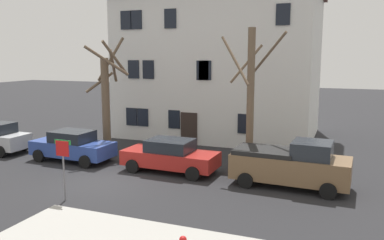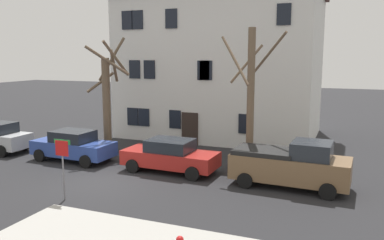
{
  "view_description": "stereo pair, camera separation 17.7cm",
  "coord_description": "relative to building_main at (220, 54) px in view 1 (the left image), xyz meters",
  "views": [
    {
      "loc": [
        10.05,
        -14.64,
        5.69
      ],
      "look_at": [
        3.12,
        3.13,
        2.6
      ],
      "focal_mm": 37.15,
      "sensor_mm": 36.0,
      "label": 1
    },
    {
      "loc": [
        10.22,
        -14.58,
        5.69
      ],
      "look_at": [
        3.12,
        3.13,
        2.6
      ],
      "focal_mm": 37.15,
      "sensor_mm": 36.0,
      "label": 2
    }
  ],
  "objects": [
    {
      "name": "ground_plane",
      "position": [
        -1.49,
        -12.9,
        -5.8
      ],
      "size": [
        120.0,
        120.0,
        0.0
      ],
      "primitive_type": "plane",
      "color": "#262628"
    },
    {
      "name": "building_main",
      "position": [
        0.0,
        0.0,
        0.0
      ],
      "size": [
        13.78,
        8.85,
        11.46
      ],
      "color": "white",
      "rests_on": "ground_plane"
    },
    {
      "name": "tree_bare_near",
      "position": [
        -4.69,
        -7.53,
        -2.49
      ],
      "size": [
        3.02,
        3.02,
        6.8
      ],
      "color": "brown",
      "rests_on": "ground_plane"
    },
    {
      "name": "tree_bare_mid",
      "position": [
        4.16,
        -8.32,
        -2.02
      ],
      "size": [
        3.16,
        3.17,
        7.04
      ],
      "color": "brown",
      "rests_on": "ground_plane"
    },
    {
      "name": "car_blue_sedan",
      "position": [
        -5.19,
        -10.22,
        -4.97
      ],
      "size": [
        4.64,
        2.2,
        1.66
      ],
      "color": "#2D4799",
      "rests_on": "ground_plane"
    },
    {
      "name": "car_red_sedan",
      "position": [
        0.63,
        -10.16,
        -4.98
      ],
      "size": [
        4.78,
        2.21,
        1.63
      ],
      "color": "#AD231E",
      "rests_on": "ground_plane"
    },
    {
      "name": "pickup_truck_brown",
      "position": [
        6.5,
        -10.35,
        -4.79
      ],
      "size": [
        5.11,
        2.32,
        2.1
      ],
      "color": "brown",
      "rests_on": "ground_plane"
    },
    {
      "name": "street_sign_pole",
      "position": [
        -1.61,
        -15.34,
        -4.07
      ],
      "size": [
        0.76,
        0.07,
        2.46
      ],
      "color": "slate",
      "rests_on": "ground_plane"
    }
  ]
}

